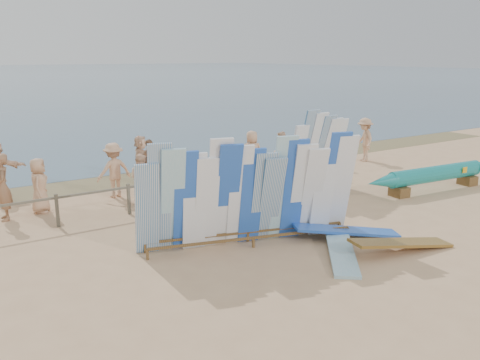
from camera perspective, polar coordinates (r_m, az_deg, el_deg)
ground at (r=13.36m, az=0.51°, el=-5.70°), size 160.00×160.00×0.00m
wet_sand_strip at (r=19.53m, az=-11.27°, el=0.34°), size 40.00×2.60×0.01m
fence at (r=15.66m, az=-5.58°, el=-0.41°), size 12.08×0.08×0.90m
main_surfboard_rack at (r=12.05m, az=1.26°, el=-1.82°), size 5.35×2.08×2.70m
side_surfboard_rack at (r=17.08m, az=8.58°, el=2.84°), size 2.49×0.94×2.81m
outrigger_canoe at (r=18.36m, az=21.13°, el=0.56°), size 6.03×1.02×0.86m
vendor_table at (r=15.25m, az=3.74°, el=-1.67°), size 1.04×0.85×1.20m
flat_board_b at (r=12.05m, az=11.25°, el=-8.20°), size 2.10×2.47×0.22m
flat_board_c at (r=12.57m, az=17.61°, el=-7.66°), size 2.74×1.03×0.43m
flat_board_d at (r=13.14m, az=11.84°, el=-6.35°), size 2.68×1.63×0.38m
beach_chair_left at (r=16.06m, az=-8.01°, el=-1.46°), size 0.69×0.71×0.91m
beach_chair_right at (r=17.05m, az=-2.13°, el=-0.40°), size 0.60×0.63×0.94m
stroller at (r=17.04m, az=-3.34°, el=-0.05°), size 0.66×0.80×0.96m
beachgoer_2 at (r=15.94m, az=-11.04°, el=0.17°), size 0.60×0.83×1.54m
beachgoer_3 at (r=16.77m, az=-13.97°, el=1.08°), size 1.18×0.59×1.77m
beachgoer_8 at (r=20.13m, az=4.60°, el=3.23°), size 0.77×0.81×1.56m
beachgoer_10 at (r=21.14m, az=9.68°, el=3.75°), size 0.57×1.03×1.67m
beachgoer_0 at (r=15.81m, az=-21.62°, el=-0.56°), size 0.64×0.87×1.60m
beachgoer_extra_0 at (r=22.53m, az=13.81°, el=4.42°), size 0.95×1.31×1.87m
beachgoer_4 at (r=17.90m, az=-10.02°, el=1.90°), size 1.05×0.66×1.66m
beachgoer_1 at (r=15.40m, az=-25.12°, el=-0.75°), size 0.42×0.71×1.87m
beachgoer_5 at (r=19.12m, az=-11.07°, el=2.54°), size 0.97×1.57×1.61m
beachgoer_6 at (r=19.27m, az=1.34°, el=3.04°), size 0.92×0.63×1.71m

